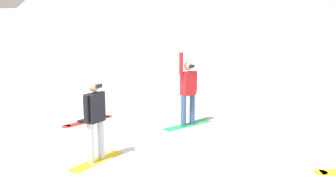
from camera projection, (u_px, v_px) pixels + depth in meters
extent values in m
plane|color=white|center=(130.00, 166.00, 8.76)|extent=(800.00, 800.00, 0.00)
cube|color=yellow|center=(97.00, 161.00, 9.03)|extent=(0.36, 1.46, 0.02)
cylinder|color=#B7B7BC|center=(101.00, 139.00, 9.07)|extent=(0.15, 0.15, 0.87)
cylinder|color=#B7B7BC|center=(91.00, 143.00, 8.81)|extent=(0.15, 0.15, 0.87)
cube|color=black|center=(95.00, 108.00, 8.78)|extent=(0.26, 0.41, 0.61)
cylinder|color=black|center=(103.00, 104.00, 9.00)|extent=(0.11, 0.11, 0.58)
cylinder|color=black|center=(86.00, 109.00, 8.57)|extent=(0.11, 0.11, 0.58)
sphere|color=tan|center=(94.00, 86.00, 8.69)|extent=(0.24, 0.24, 0.24)
cube|color=black|center=(99.00, 86.00, 8.61)|extent=(0.05, 0.17, 0.08)
cube|color=#19B259|center=(188.00, 125.00, 11.75)|extent=(0.84, 1.58, 0.02)
cylinder|color=#335184|center=(192.00, 109.00, 11.76)|extent=(0.15, 0.15, 0.86)
cylinder|color=#335184|center=(184.00, 111.00, 11.56)|extent=(0.15, 0.15, 0.86)
cube|color=red|center=(188.00, 83.00, 11.50)|extent=(0.37, 0.46, 0.64)
cylinder|color=red|center=(195.00, 81.00, 11.66)|extent=(0.11, 0.11, 0.58)
cylinder|color=red|center=(181.00, 64.00, 11.23)|extent=(0.11, 0.11, 0.60)
sphere|color=tan|center=(188.00, 66.00, 11.40)|extent=(0.24, 0.24, 0.24)
cube|color=black|center=(192.00, 66.00, 11.30)|extent=(0.10, 0.17, 0.08)
cylinder|color=yellow|center=(321.00, 173.00, 8.41)|extent=(0.37, 0.37, 0.02)
cube|color=red|center=(88.00, 121.00, 12.14)|extent=(0.60, 1.49, 0.02)
cylinder|color=red|center=(66.00, 126.00, 11.62)|extent=(0.31, 0.31, 0.02)
cylinder|color=red|center=(108.00, 116.00, 12.67)|extent=(0.31, 0.31, 0.02)
cube|color=black|center=(82.00, 121.00, 11.98)|extent=(0.18, 0.23, 0.07)
cube|color=black|center=(94.00, 118.00, 12.29)|extent=(0.18, 0.23, 0.07)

